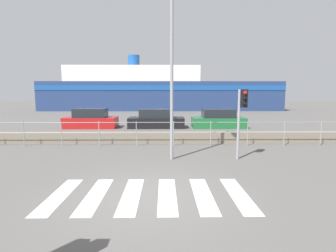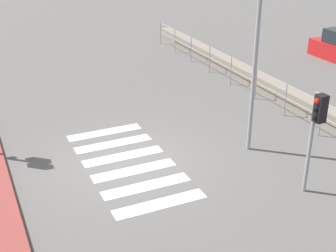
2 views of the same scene
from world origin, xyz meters
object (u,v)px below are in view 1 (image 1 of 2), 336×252
at_px(ferry_boat, 156,92).
at_px(parked_car_black, 156,120).
at_px(parked_car_green, 218,120).
at_px(traffic_light_far, 242,108).
at_px(streetlamp, 172,48).
at_px(parked_car_red, 91,120).

height_order(ferry_boat, parked_car_black, ferry_boat).
relative_size(ferry_boat, parked_car_green, 9.14).
bearing_deg(traffic_light_far, parked_car_green, 83.54).
xyz_separation_m(traffic_light_far, streetlamp, (-2.67, -0.12, 2.21)).
xyz_separation_m(traffic_light_far, parked_car_black, (-3.54, 9.45, -1.39)).
relative_size(streetlamp, parked_car_black, 1.68).
height_order(streetlamp, ferry_boat, ferry_boat).
relative_size(ferry_boat, parked_car_black, 8.63).
bearing_deg(traffic_light_far, streetlamp, -177.36).
relative_size(streetlamp, parked_car_green, 1.78).
bearing_deg(parked_car_red, parked_car_green, 0.00).
height_order(streetlamp, parked_car_green, streetlamp).
bearing_deg(streetlamp, traffic_light_far, 2.64).
height_order(parked_car_red, parked_car_black, parked_car_red).
height_order(parked_car_red, parked_car_green, parked_car_red).
bearing_deg(parked_car_green, parked_car_red, 180.00).
distance_m(traffic_light_far, parked_car_red, 12.71).
distance_m(traffic_light_far, parked_car_green, 9.61).
height_order(traffic_light_far, ferry_boat, ferry_boat).
xyz_separation_m(ferry_boat, parked_car_red, (-4.14, -22.21, -2.18)).
xyz_separation_m(parked_car_black, parked_car_green, (4.61, 0.00, -0.00)).
distance_m(ferry_boat, parked_car_red, 22.70).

